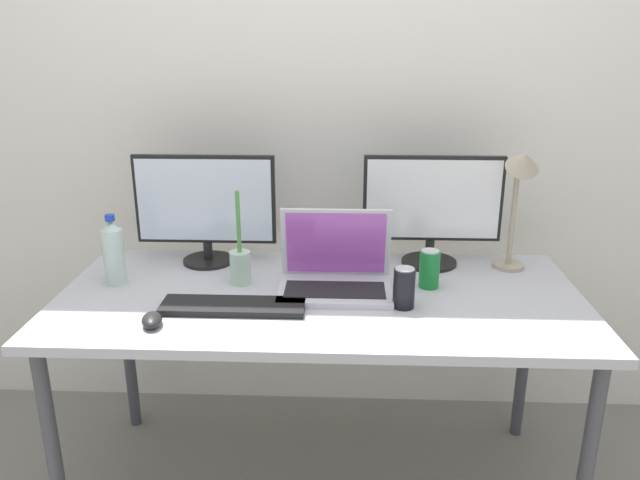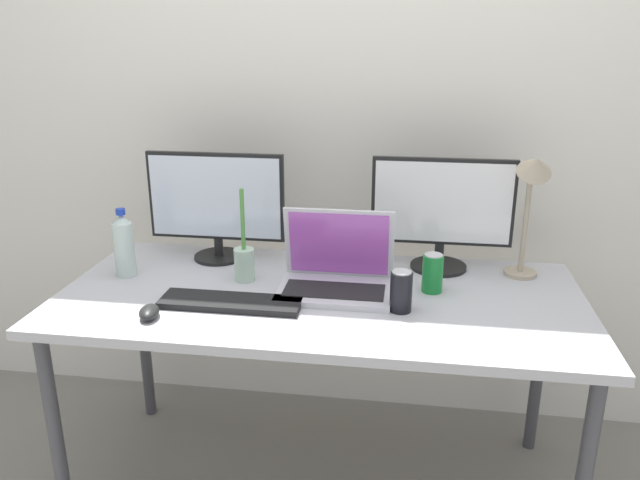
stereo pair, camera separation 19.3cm
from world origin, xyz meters
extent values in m
cube|color=silver|center=(0.00, 0.59, 1.30)|extent=(7.00, 0.08, 2.60)
cylinder|color=#424247|center=(-0.77, -0.33, 0.35)|extent=(0.04, 0.04, 0.71)
cylinder|color=#424247|center=(0.77, -0.33, 0.35)|extent=(0.04, 0.04, 0.71)
cylinder|color=#424247|center=(-0.77, 0.33, 0.35)|extent=(0.04, 0.04, 0.71)
cylinder|color=#424247|center=(0.77, 0.33, 0.35)|extent=(0.04, 0.04, 0.71)
cube|color=#B7B7BC|center=(0.00, 0.00, 0.72)|extent=(1.67, 0.78, 0.03)
cylinder|color=black|center=(-0.42, 0.27, 0.75)|extent=(0.18, 0.18, 0.01)
cylinder|color=black|center=(-0.42, 0.27, 0.78)|extent=(0.03, 0.03, 0.06)
cube|color=black|center=(-0.42, 0.27, 0.97)|extent=(0.50, 0.02, 0.31)
cube|color=silver|center=(-0.42, 0.25, 0.97)|extent=(0.47, 0.01, 0.29)
cylinder|color=black|center=(0.38, 0.28, 0.75)|extent=(0.20, 0.20, 0.01)
cylinder|color=black|center=(0.38, 0.28, 0.79)|extent=(0.03, 0.03, 0.08)
cube|color=black|center=(0.38, 0.28, 0.98)|extent=(0.48, 0.02, 0.30)
cube|color=white|center=(0.38, 0.27, 0.98)|extent=(0.46, 0.01, 0.28)
cube|color=silver|center=(0.05, 0.00, 0.75)|extent=(0.36, 0.24, 0.02)
cube|color=black|center=(0.05, -0.02, 0.76)|extent=(0.32, 0.13, 0.00)
cube|color=silver|center=(0.05, 0.10, 0.88)|extent=(0.36, 0.05, 0.24)
cube|color=#A54CB2|center=(0.05, 0.09, 0.88)|extent=(0.32, 0.04, 0.21)
cube|color=black|center=(-0.26, -0.13, 0.75)|extent=(0.43, 0.12, 0.02)
ellipsoid|color=black|center=(-0.47, -0.25, 0.76)|extent=(0.08, 0.11, 0.04)
cylinder|color=silver|center=(-0.68, 0.06, 0.83)|extent=(0.07, 0.07, 0.19)
cone|color=silver|center=(-0.68, 0.06, 0.94)|extent=(0.06, 0.06, 0.03)
cylinder|color=#1938B2|center=(-0.68, 0.06, 0.97)|extent=(0.03, 0.03, 0.02)
cylinder|color=black|center=(0.26, -0.09, 0.80)|extent=(0.07, 0.07, 0.12)
cylinder|color=silver|center=(0.26, -0.09, 0.86)|extent=(0.06, 0.06, 0.00)
cylinder|color=#197F33|center=(0.35, 0.07, 0.80)|extent=(0.07, 0.07, 0.12)
cylinder|color=silver|center=(0.35, 0.07, 0.86)|extent=(0.06, 0.06, 0.00)
cylinder|color=#B2D1B7|center=(-0.27, 0.08, 0.79)|extent=(0.07, 0.07, 0.11)
cylinder|color=#519342|center=(-0.27, 0.08, 0.95)|extent=(0.01, 0.01, 0.20)
cylinder|color=tan|center=(0.66, 0.26, 0.75)|extent=(0.11, 0.11, 0.01)
cylinder|color=tan|center=(0.66, 0.26, 0.93)|extent=(0.02, 0.02, 0.35)
cone|color=tan|center=(0.66, 0.20, 1.13)|extent=(0.11, 0.12, 0.11)
camera|label=1|loc=(0.08, -1.83, 1.54)|focal=35.00mm
camera|label=2|loc=(0.27, -1.81, 1.54)|focal=35.00mm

